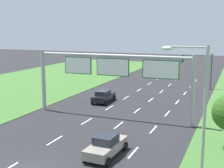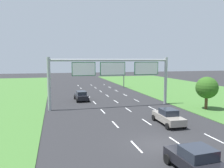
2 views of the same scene
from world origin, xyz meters
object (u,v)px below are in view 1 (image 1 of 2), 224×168
(car_lead_silver, at_px, (104,96))
(sign_gantry, at_px, (113,71))
(traffic_light_mast, at_px, (199,64))
(street_lamp, at_px, (198,106))
(car_near_red, at_px, (106,146))

(car_lead_silver, xyz_separation_m, sign_gantry, (3.79, -6.04, 4.17))
(car_lead_silver, relative_size, traffic_light_mast, 0.76)
(street_lamp, bearing_deg, car_near_red, 157.86)
(car_near_red, relative_size, sign_gantry, 0.26)
(car_lead_silver, height_order, sign_gantry, sign_gantry)
(car_lead_silver, relative_size, sign_gantry, 0.25)
(car_near_red, distance_m, street_lamp, 8.47)
(car_near_red, distance_m, car_lead_silver, 17.16)
(car_near_red, bearing_deg, sign_gantry, 111.03)
(traffic_light_mast, bearing_deg, street_lamp, -83.31)
(car_lead_silver, height_order, street_lamp, street_lamp)
(car_near_red, relative_size, street_lamp, 0.52)
(car_near_red, height_order, sign_gantry, sign_gantry)
(sign_gantry, distance_m, traffic_light_mast, 21.33)
(traffic_light_mast, xyz_separation_m, street_lamp, (3.84, -32.71, 1.21))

